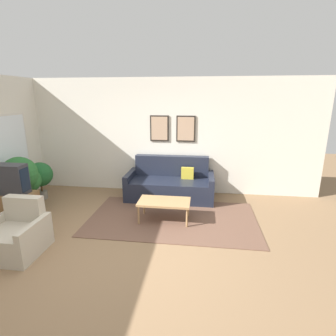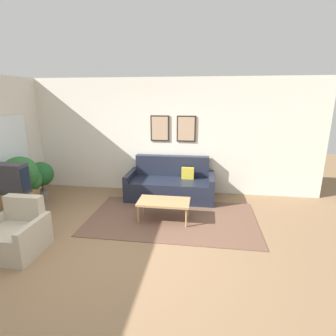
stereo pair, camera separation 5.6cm
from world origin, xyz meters
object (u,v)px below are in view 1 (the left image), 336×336
coffee_table (164,203)px  potted_plant_tall (20,175)px  tv (10,179)px  armchair (16,236)px  couch (170,184)px

coffee_table → potted_plant_tall: 3.03m
tv → armchair: tv is taller
couch → armchair: 3.21m
couch → armchair: (-2.01, -2.51, -0.05)m
couch → coffee_table: size_ratio=2.05×
coffee_table → armchair: (-2.04, -1.32, -0.09)m
tv → potted_plant_tall: potted_plant_tall is taller
coffee_table → potted_plant_tall: potted_plant_tall is taller
armchair → potted_plant_tall: 1.84m
couch → tv: (-2.74, -1.56, 0.51)m
couch → potted_plant_tall: (-2.98, -1.01, 0.40)m
coffee_table → potted_plant_tall: bearing=176.6°
couch → armchair: couch is taller
couch → armchair: size_ratio=2.48×
coffee_table → armchair: size_ratio=1.21×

